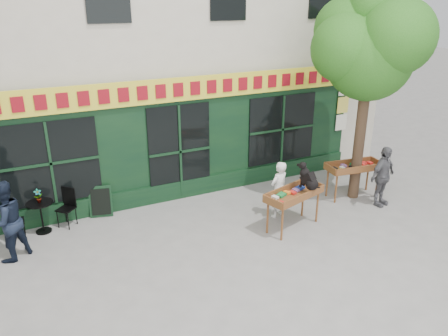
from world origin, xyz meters
The scene contains 14 objects.
ground centered at (0.00, 0.00, 0.00)m, with size 80.00×80.00×0.00m, color slate.
building centered at (0.00, 5.97, 4.97)m, with size 14.00×7.26×10.00m.
street_tree centered at (4.34, 0.36, 4.11)m, with size 3.05×2.90×5.60m.
book_cart_center centered at (1.78, -0.41, 0.82)m, with size 1.61×1.01×0.99m.
dog centered at (2.13, -0.46, 1.29)m, with size 0.34×0.60×0.60m, color black, non-canonical shape.
woman centered at (1.78, 0.24, 0.73)m, with size 0.53×0.35×1.45m, color white.
book_cart_right centered at (4.26, 0.35, 0.82)m, with size 1.57×0.81×0.99m.
man_right centered at (4.56, -0.40, 0.81)m, with size 0.95×0.39×1.62m, color #535358.
bistro_table centered at (-3.59, 1.99, 0.54)m, with size 0.60×0.60×0.76m.
bistro_chair_left centered at (-4.23, 1.89, 0.56)m, with size 0.37×0.36×0.95m.
bistro_chair_right centered at (-2.97, 2.10, 0.56)m, with size 0.51×0.51×0.95m.
potted_plant centered at (-3.59, 1.99, 0.93)m, with size 0.18×0.12×0.33m, color gray.
man_left centered at (-4.29, 1.09, 0.88)m, with size 0.85×0.66×1.75m, color black.
chalkboard centered at (-2.19, 2.19, 0.40)m, with size 0.59×0.32×0.79m.
Camera 1 is at (-3.77, -7.99, 5.13)m, focal length 35.00 mm.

